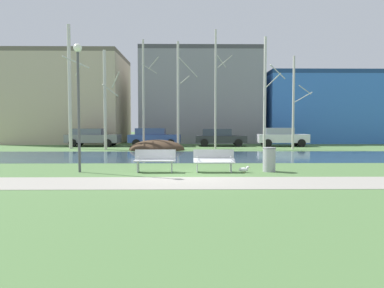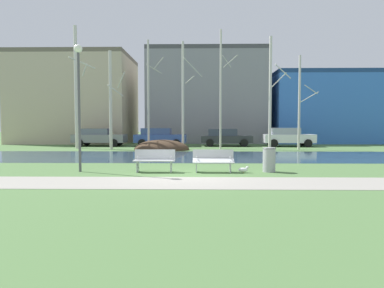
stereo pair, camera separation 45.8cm
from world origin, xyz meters
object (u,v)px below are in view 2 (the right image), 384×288
object	(u,v)px
seagull	(244,170)
parked_sedan_second_blue	(159,137)
streetlamp	(79,86)
parked_van_nearest_grey	(99,137)
bench_right	(213,160)
parked_hatch_third_dark	(225,137)
parked_wagon_fourth_white	(288,137)
trash_bin	(269,159)
bench_left	(154,160)

from	to	relation	value
seagull	parked_sedan_second_blue	xyz separation A→B (m)	(-5.02, 16.29, 0.67)
streetlamp	parked_van_nearest_grey	distance (m)	16.92
seagull	parked_van_nearest_grey	distance (m)	19.44
bench_right	parked_hatch_third_dark	distance (m)	16.46
streetlamp	parked_wagon_fourth_white	bearing A→B (deg)	52.97
streetlamp	parked_hatch_third_dark	bearing A→B (deg)	67.10
parked_sedan_second_blue	bench_right	bearing A→B (deg)	-76.47
trash_bin	parked_van_nearest_grey	size ratio (longest dim) A/B	0.22
seagull	streetlamp	bearing A→B (deg)	177.79
trash_bin	streetlamp	bearing A→B (deg)	-179.31
streetlamp	bench_right	bearing A→B (deg)	-0.25
trash_bin	parked_sedan_second_blue	xyz separation A→B (m)	(-6.06, 15.96, 0.31)
bench_left	parked_sedan_second_blue	world-z (taller)	parked_sedan_second_blue
bench_right	parked_sedan_second_blue	world-z (taller)	parked_sedan_second_blue
trash_bin	parked_wagon_fourth_white	bearing A→B (deg)	73.71
trash_bin	parked_van_nearest_grey	xyz separation A→B (m)	(-11.25, 16.19, 0.29)
bench_right	parked_hatch_third_dark	xyz separation A→B (m)	(1.68, 16.38, 0.30)
trash_bin	parked_van_nearest_grey	world-z (taller)	parked_van_nearest_grey
parked_sedan_second_blue	seagull	bearing A→B (deg)	-72.87
parked_sedan_second_blue	trash_bin	bearing A→B (deg)	-69.22
streetlamp	parked_sedan_second_blue	bearing A→B (deg)	85.15
bench_left	parked_van_nearest_grey	world-z (taller)	parked_van_nearest_grey
bench_left	trash_bin	bearing A→B (deg)	1.43
seagull	trash_bin	bearing A→B (deg)	17.92
seagull	parked_van_nearest_grey	bearing A→B (deg)	121.70
trash_bin	parked_van_nearest_grey	distance (m)	19.72
bench_left	parked_sedan_second_blue	distance (m)	16.15
seagull	parked_wagon_fourth_white	bearing A→B (deg)	70.71
seagull	parked_wagon_fourth_white	world-z (taller)	parked_wagon_fourth_white
bench_left	parked_hatch_third_dark	world-z (taller)	parked_hatch_third_dark
trash_bin	parked_wagon_fourth_white	distance (m)	16.58
bench_left	parked_van_nearest_grey	bearing A→B (deg)	112.52
seagull	bench_right	bearing A→B (deg)	169.04
trash_bin	parked_hatch_third_dark	bearing A→B (deg)	91.79
streetlamp	parked_van_nearest_grey	xyz separation A→B (m)	(-3.83, 16.28, -2.55)
seagull	streetlamp	size ratio (longest dim) A/B	0.09
parked_wagon_fourth_white	parked_van_nearest_grey	bearing A→B (deg)	178.97
bench_left	parked_van_nearest_grey	size ratio (longest dim) A/B	0.36
bench_left	seagull	bearing A→B (deg)	-3.70
streetlamp	parked_hatch_third_dark	size ratio (longest dim) A/B	1.15
seagull	parked_van_nearest_grey	world-z (taller)	parked_van_nearest_grey
parked_van_nearest_grey	parked_wagon_fourth_white	distance (m)	15.90
parked_van_nearest_grey	parked_sedan_second_blue	xyz separation A→B (m)	(5.19, -0.24, 0.01)
parked_hatch_third_dark	seagull	bearing A→B (deg)	-91.82
streetlamp	parked_wagon_fourth_white	distance (m)	20.20
parked_van_nearest_grey	parked_wagon_fourth_white	xyz separation A→B (m)	(15.90, -0.29, 0.02)
bench_left	streetlamp	xyz separation A→B (m)	(-2.93, 0.02, 2.87)
bench_left	seagull	world-z (taller)	bench_left
parked_van_nearest_grey	parked_sedan_second_blue	world-z (taller)	parked_sedan_second_blue
bench_left	bench_right	size ratio (longest dim) A/B	1.00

